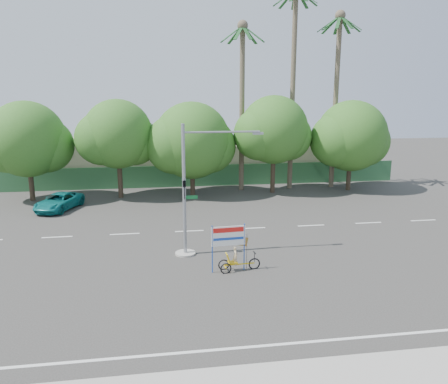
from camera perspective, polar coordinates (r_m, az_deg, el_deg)
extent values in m
plane|color=#33302D|center=(20.53, 2.79, -11.68)|extent=(120.00, 120.00, 0.00)
cube|color=#336B3D|center=(40.68, -3.11, 2.15)|extent=(38.00, 0.08, 2.00)
cube|color=beige|center=(45.22, -16.43, 4.01)|extent=(12.00, 8.00, 4.00)
cube|color=beige|center=(46.32, 6.27, 4.40)|extent=(14.00, 8.00, 3.60)
cylinder|color=#473828|center=(38.33, -23.91, 1.56)|extent=(0.40, 0.40, 3.52)
sphere|color=#275418|center=(37.90, -24.35, 6.31)|extent=(6.00, 6.00, 6.00)
sphere|color=#275418|center=(37.90, -22.18, 5.64)|extent=(4.32, 4.32, 4.32)
sphere|color=#275418|center=(38.08, -26.36, 5.65)|extent=(4.56, 4.56, 4.56)
cylinder|color=#473828|center=(37.06, -13.44, 2.13)|extent=(0.40, 0.40, 3.74)
sphere|color=#275418|center=(36.60, -13.72, 7.37)|extent=(5.60, 5.60, 5.60)
sphere|color=#275418|center=(36.86, -11.67, 6.58)|extent=(4.03, 4.03, 4.03)
sphere|color=#275418|center=(36.52, -15.70, 6.71)|extent=(4.26, 4.26, 4.26)
cylinder|color=#473828|center=(37.05, -4.14, 2.10)|extent=(0.40, 0.40, 3.30)
sphere|color=#275418|center=(36.62, -4.22, 6.72)|extent=(6.40, 6.40, 6.40)
sphere|color=#275418|center=(37.11, -2.01, 6.01)|extent=(4.61, 4.61, 4.61)
sphere|color=#275418|center=(36.32, -6.46, 6.15)|extent=(4.86, 4.86, 4.86)
cylinder|color=#473828|center=(38.16, 6.40, 2.81)|extent=(0.40, 0.40, 3.87)
sphere|color=#275418|center=(37.71, 6.53, 8.08)|extent=(5.80, 5.80, 5.80)
sphere|color=#275418|center=(38.41, 8.29, 7.19)|extent=(4.18, 4.18, 4.18)
sphere|color=#275418|center=(37.19, 4.66, 7.51)|extent=(4.41, 4.41, 4.41)
cylinder|color=#473828|center=(40.55, 16.01, 2.66)|extent=(0.40, 0.40, 3.43)
sphere|color=#275418|center=(40.14, 16.28, 7.05)|extent=(6.20, 6.20, 6.20)
sphere|color=#275418|center=(41.07, 17.84, 6.30)|extent=(4.46, 4.46, 4.46)
sphere|color=#275418|center=(39.39, 14.55, 6.59)|extent=(4.71, 4.71, 4.71)
cylinder|color=#70604C|center=(39.59, 8.94, 12.64)|extent=(0.44, 0.44, 17.00)
cylinder|color=#70604C|center=(40.96, 14.34, 11.00)|extent=(0.44, 0.44, 15.00)
sphere|color=#70604C|center=(41.46, 14.95, 21.41)|extent=(0.90, 0.90, 0.90)
cube|color=#1C4C21|center=(41.73, 16.17, 20.36)|extent=(1.91, 0.28, 1.36)
cube|color=#1C4C21|center=(42.20, 15.52, 20.31)|extent=(1.65, 1.44, 1.36)
cube|color=#1C4C21|center=(42.28, 14.59, 20.35)|extent=(0.61, 1.93, 1.36)
cube|color=#1C4C21|center=(41.94, 13.80, 20.45)|extent=(1.20, 1.80, 1.36)
cube|color=#1C4C21|center=(41.33, 13.51, 20.58)|extent=(1.89, 0.92, 1.36)
cube|color=#1C4C21|center=(40.74, 13.86, 20.68)|extent=(1.89, 0.92, 1.36)
cube|color=#1C4C21|center=(40.44, 14.73, 20.70)|extent=(1.20, 1.80, 1.36)
cube|color=#1C4C21|center=(40.58, 15.67, 20.62)|extent=(0.61, 1.93, 1.36)
cube|color=#1C4C21|center=(41.10, 16.24, 20.48)|extent=(1.65, 1.44, 1.36)
cylinder|color=#70604C|center=(38.52, 2.35, 10.55)|extent=(0.44, 0.44, 14.00)
sphere|color=#70604C|center=(38.89, 2.45, 20.91)|extent=(0.90, 0.90, 0.90)
cube|color=#1C4C21|center=(38.99, 3.89, 19.90)|extent=(1.91, 0.28, 1.36)
cube|color=#1C4C21|center=(39.53, 3.36, 19.81)|extent=(1.65, 1.44, 1.36)
cube|color=#1C4C21|center=(39.73, 2.42, 19.78)|extent=(0.61, 1.93, 1.36)
cube|color=#1C4C21|center=(39.51, 1.49, 19.82)|extent=(1.20, 1.80, 1.36)
cube|color=#1C4C21|center=(38.96, 0.99, 19.93)|extent=(1.89, 0.92, 1.36)
cube|color=#1C4C21|center=(38.33, 1.16, 20.04)|extent=(1.89, 0.92, 1.36)
cube|color=#1C4C21|center=(37.92, 1.95, 20.12)|extent=(1.20, 1.80, 1.36)
cube|color=#1C4C21|center=(37.93, 2.98, 20.11)|extent=(0.61, 1.93, 1.36)
cube|color=#1C4C21|center=(38.35, 3.75, 20.02)|extent=(1.65, 1.44, 1.36)
cylinder|color=gray|center=(23.89, -5.06, -7.97)|extent=(1.10, 1.10, 0.10)
cylinder|color=gray|center=(22.90, -5.23, 0.13)|extent=(0.18, 0.18, 7.00)
cylinder|color=gray|center=(22.63, -0.28, 7.85)|extent=(4.00, 0.10, 0.10)
cube|color=gray|center=(22.98, 4.46, 7.64)|extent=(0.55, 0.20, 0.12)
imported|color=black|center=(22.66, -5.20, 0.26)|extent=(0.16, 0.20, 1.00)
cube|color=#14662D|center=(23.00, -4.34, -0.69)|extent=(0.70, 0.04, 0.18)
torus|color=black|center=(21.88, 3.98, -9.34)|extent=(0.60, 0.11, 0.60)
torus|color=black|center=(21.76, -0.04, -9.49)|extent=(0.56, 0.10, 0.56)
torus|color=black|center=(21.32, 0.25, -9.98)|extent=(0.56, 0.10, 0.56)
cube|color=gold|center=(21.68, 2.06, -9.39)|extent=(1.50, 0.16, 0.05)
cube|color=gold|center=(21.53, 0.10, -9.69)|extent=(0.09, 0.53, 0.04)
cube|color=gold|center=(21.55, 1.14, -9.17)|extent=(0.46, 0.40, 0.05)
cube|color=gold|center=(21.41, 0.52, -8.61)|extent=(0.22, 0.38, 0.48)
cylinder|color=black|center=(21.75, 4.00, -8.48)|extent=(0.03, 0.03, 0.48)
cube|color=black|center=(21.67, 4.01, -7.90)|extent=(0.06, 0.40, 0.04)
imported|color=#CCB284|center=(21.46, 1.50, -8.31)|extent=(0.25, 0.36, 0.95)
cylinder|color=#1845B8|center=(21.08, -1.54, -7.50)|extent=(0.05, 0.05, 2.38)
cylinder|color=#1845B8|center=(21.42, 2.65, -7.18)|extent=(0.05, 0.05, 2.38)
cube|color=white|center=(21.03, 0.58, -5.77)|extent=(1.67, 0.16, 0.97)
cube|color=red|center=(20.91, 0.60, -4.99)|extent=(1.49, 0.12, 0.23)
cube|color=#1845B8|center=(21.04, 0.59, -6.13)|extent=(1.49, 0.12, 0.12)
cylinder|color=black|center=(21.54, 2.99, -7.81)|extent=(0.02, 0.02, 1.85)
cube|color=red|center=(21.27, 2.20, -6.43)|extent=(0.78, 0.07, 0.58)
imported|color=#117777|center=(34.69, -20.76, -1.19)|extent=(3.46, 4.86, 1.23)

